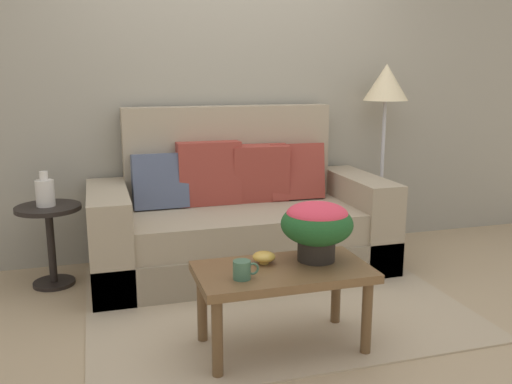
# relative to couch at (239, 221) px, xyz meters

# --- Properties ---
(ground_plane) EXTENTS (14.00, 14.00, 0.00)m
(ground_plane) POSITION_rel_couch_xyz_m (0.03, -0.80, -0.36)
(ground_plane) COLOR tan
(wall_back) EXTENTS (6.40, 0.12, 2.72)m
(wall_back) POSITION_rel_couch_xyz_m (0.03, 0.48, 1.00)
(wall_back) COLOR gray
(wall_back) RESTS_ON ground
(area_rug) EXTENTS (2.26, 1.85, 0.01)m
(area_rug) POSITION_rel_couch_xyz_m (0.03, -0.64, -0.35)
(area_rug) COLOR tan
(area_rug) RESTS_ON ground
(couch) EXTENTS (2.12, 0.92, 1.18)m
(couch) POSITION_rel_couch_xyz_m (0.00, 0.00, 0.00)
(couch) COLOR gray
(couch) RESTS_ON ground
(coffee_table) EXTENTS (0.90, 0.49, 0.45)m
(coffee_table) POSITION_rel_couch_xyz_m (-0.10, -1.25, 0.02)
(coffee_table) COLOR brown
(coffee_table) RESTS_ON ground
(side_table) EXTENTS (0.43, 0.43, 0.56)m
(side_table) POSITION_rel_couch_xyz_m (-1.31, 0.04, 0.03)
(side_table) COLOR black
(side_table) RESTS_ON ground
(floor_lamp) EXTENTS (0.36, 0.36, 1.50)m
(floor_lamp) POSITION_rel_couch_xyz_m (1.27, 0.20, 0.86)
(floor_lamp) COLOR #B2B2B7
(floor_lamp) RESTS_ON ground
(potted_plant) EXTENTS (0.38, 0.38, 0.32)m
(potted_plant) POSITION_rel_couch_xyz_m (0.11, -1.18, 0.29)
(potted_plant) COLOR black
(potted_plant) RESTS_ON coffee_table
(coffee_mug) EXTENTS (0.13, 0.09, 0.09)m
(coffee_mug) POSITION_rel_couch_xyz_m (-0.34, -1.34, 0.13)
(coffee_mug) COLOR #3D664C
(coffee_mug) RESTS_ON coffee_table
(snack_bowl) EXTENTS (0.12, 0.12, 0.06)m
(snack_bowl) POSITION_rel_couch_xyz_m (-0.17, -1.15, 0.12)
(snack_bowl) COLOR gold
(snack_bowl) RESTS_ON coffee_table
(table_vase) EXTENTS (0.12, 0.12, 0.23)m
(table_vase) POSITION_rel_couch_xyz_m (-1.32, 0.04, 0.29)
(table_vase) COLOR silver
(table_vase) RESTS_ON side_table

